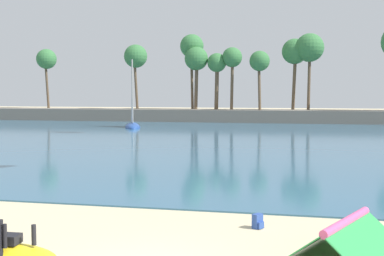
{
  "coord_description": "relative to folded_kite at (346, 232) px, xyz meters",
  "views": [
    {
      "loc": [
        3.41,
        -9.85,
        4.04
      ],
      "look_at": [
        -0.66,
        9.11,
        2.68
      ],
      "focal_mm": 45.48,
      "sensor_mm": 36.0,
      "label": 1
    }
  ],
  "objects": [
    {
      "name": "folded_kite",
      "position": [
        0.0,
        0.0,
        0.0
      ],
      "size": [
        3.14,
        3.63,
        0.92
      ],
      "color": "green",
      "rests_on": "ground"
    },
    {
      "name": "backpack_by_trailer",
      "position": [
        -2.35,
        1.99,
        -0.38
      ],
      "size": [
        0.37,
        0.37,
        0.44
      ],
      "color": "#2D4C9E",
      "rests_on": "ground"
    },
    {
      "name": "palm_headland",
      "position": [
        -2.83,
        56.73,
        3.7
      ],
      "size": [
        91.23,
        6.6,
        13.19
      ],
      "color": "slate",
      "rests_on": "ground"
    },
    {
      "name": "sailboat_mid_bay",
      "position": [
        -20.2,
        42.16,
        0.24
      ],
      "size": [
        3.81,
        6.16,
        8.58
      ],
      "color": "#234793",
      "rests_on": "sea"
    },
    {
      "name": "sea",
      "position": [
        -4.68,
        50.21,
        -0.56
      ],
      "size": [
        220.0,
        93.09,
        0.06
      ],
      "primitive_type": "cube",
      "color": "#33607F",
      "rests_on": "ground"
    }
  ]
}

